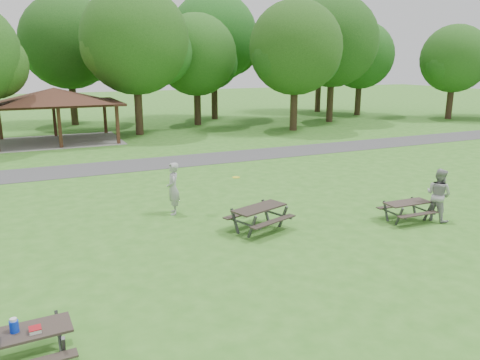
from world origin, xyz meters
name	(u,v)px	position (x,y,z in m)	size (l,w,h in m)	color
ground	(266,258)	(0.00, 0.00, 0.00)	(160.00, 160.00, 0.00)	#357421
asphalt_path	(149,164)	(0.00, 14.00, 0.01)	(120.00, 3.20, 0.02)	#414143
pavilion	(54,98)	(-4.00, 24.00, 3.06)	(8.60, 7.01, 3.76)	#3E2816
tree_row_e	(136,44)	(2.10, 25.03, 6.78)	(8.40, 8.00, 11.02)	#332216
tree_row_f	(197,57)	(8.09, 28.53, 5.84)	(7.35, 7.00, 9.55)	black
tree_row_g	(296,51)	(14.09, 22.03, 6.33)	(7.77, 7.40, 10.25)	black
tree_row_h	(333,44)	(20.10, 25.53, 7.03)	(8.61, 8.20, 11.37)	black
tree_row_i	(361,57)	(26.08, 29.03, 5.91)	(7.14, 6.80, 9.52)	black
tree_row_j	(455,61)	(32.08, 22.53, 5.56)	(6.72, 6.40, 8.96)	black
tree_deep_b	(70,45)	(-1.90, 33.03, 6.89)	(8.40, 8.00, 11.13)	black
tree_deep_c	(215,40)	(11.10, 32.03, 7.44)	(8.82, 8.40, 11.90)	black
tree_deep_d	(321,47)	(24.10, 33.53, 7.03)	(8.40, 8.00, 11.27)	black
picnic_table_near	(8,338)	(-6.57, -2.64, 0.73)	(1.90, 1.56, 1.27)	#2E2521
picnic_table_middle	(259,213)	(0.87, 2.16, 0.62)	(2.32, 2.09, 0.84)	#2A231E
picnic_table_far	(407,206)	(6.07, 0.85, 0.53)	(1.69, 1.38, 0.72)	#302723
frisbee_in_flight	(236,177)	(0.80, 3.91, 1.44)	(0.30, 0.30, 0.02)	yellow
frisbee_thrower	(173,189)	(-1.23, 5.03, 0.97)	(0.71, 0.46, 1.94)	#9D9DA0
frisbee_catcher	(439,195)	(7.09, 0.46, 0.94)	(0.92, 0.71, 1.89)	#9E9EA0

